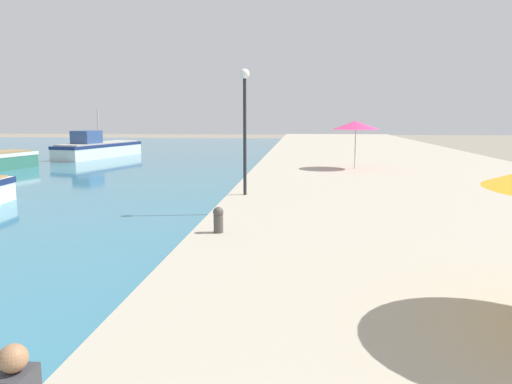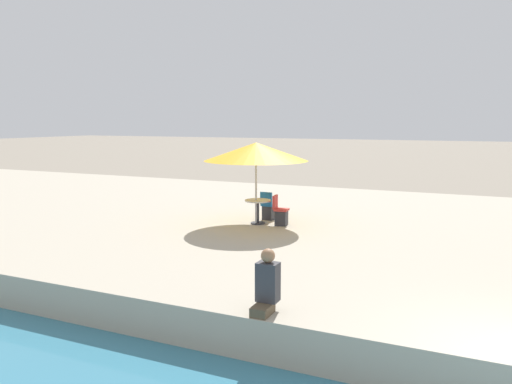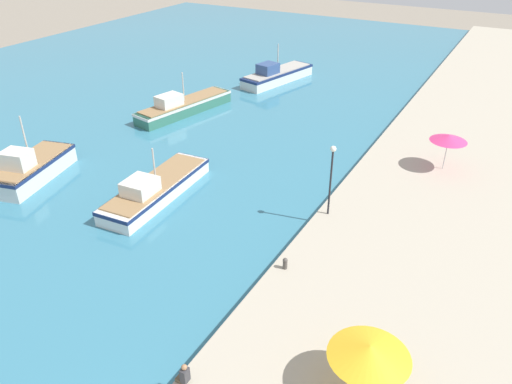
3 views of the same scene
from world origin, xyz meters
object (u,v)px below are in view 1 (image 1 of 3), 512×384
fishing_boat_distant (98,148)px  mooring_bollard (218,219)px  cafe_umbrella_white (356,125)px  lamppost (245,110)px

fishing_boat_distant → mooring_bollard: 34.28m
cafe_umbrella_white → lamppost: size_ratio=0.57×
fishing_boat_distant → cafe_umbrella_white: (20.83, -14.55, 2.29)m
fishing_boat_distant → lamppost: bearing=-43.6°
cafe_umbrella_white → lamppost: bearing=-117.1°
cafe_umbrella_white → fishing_boat_distant: bearing=145.1°
mooring_bollard → lamppost: (-0.05, 6.09, 2.74)m
fishing_boat_distant → cafe_umbrella_white: bearing=-21.7°
cafe_umbrella_white → lamppost: lamppost is taller
fishing_boat_distant → cafe_umbrella_white: 25.51m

